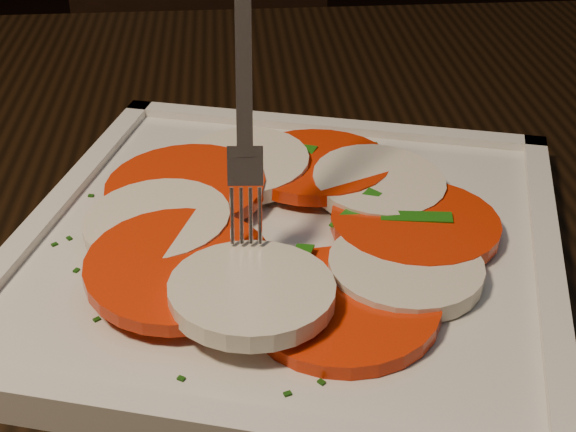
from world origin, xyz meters
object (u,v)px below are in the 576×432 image
fork (245,76)px  table (335,305)px  chair (209,74)px  plate (288,248)px

fork → table: bearing=52.7°
chair → table: bearing=-87.0°
chair → fork: size_ratio=5.85×
table → chair: bearing=101.5°
table → chair: 0.77m
table → chair: size_ratio=1.34×
table → plate: 0.14m
chair → fork: 0.89m
chair → fork: (0.09, -0.82, 0.33)m
plate → fork: fork is taller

